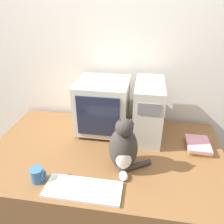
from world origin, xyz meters
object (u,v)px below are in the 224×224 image
object	(u,v)px
crt_monitor	(103,106)
keyboard	(83,189)
computer_tower	(148,110)
mug	(38,175)
cat	(124,148)
book_stack	(199,145)
pen	(78,180)

from	to	relation	value
crt_monitor	keyboard	bearing A→B (deg)	-89.24
computer_tower	mug	world-z (taller)	computer_tower
cat	book_stack	size ratio (longest dim) A/B	1.81
computer_tower	keyboard	world-z (taller)	computer_tower
computer_tower	keyboard	xyz separation A→B (m)	(-0.33, -0.61, -0.20)
computer_tower	cat	distance (m)	0.42
computer_tower	pen	xyz separation A→B (m)	(-0.39, -0.55, -0.21)
mug	keyboard	bearing A→B (deg)	-6.51
crt_monitor	pen	size ratio (longest dim) A/B	2.95
computer_tower	cat	xyz separation A→B (m)	(-0.13, -0.39, -0.06)
crt_monitor	book_stack	distance (m)	0.75
keyboard	pen	size ratio (longest dim) A/B	3.11
crt_monitor	cat	bearing A→B (deg)	-63.59
keyboard	crt_monitor	bearing A→B (deg)	90.76
crt_monitor	computer_tower	world-z (taller)	computer_tower
crt_monitor	pen	world-z (taller)	crt_monitor
computer_tower	mug	distance (m)	0.86
computer_tower	book_stack	size ratio (longest dim) A/B	2.07
crt_monitor	book_stack	bearing A→B (deg)	-11.18
pen	computer_tower	bearing A→B (deg)	54.86
computer_tower	pen	bearing A→B (deg)	-125.14
book_stack	keyboard	bearing A→B (deg)	-144.69
crt_monitor	computer_tower	bearing A→B (deg)	-4.20
book_stack	mug	bearing A→B (deg)	-154.57
book_stack	pen	bearing A→B (deg)	-150.27
cat	book_stack	xyz separation A→B (m)	(0.51, 0.28, -0.13)
computer_tower	mug	xyz separation A→B (m)	(-0.61, -0.58, -0.17)
keyboard	mug	size ratio (longest dim) A/B	4.89
crt_monitor	book_stack	world-z (taller)	crt_monitor
book_stack	crt_monitor	bearing A→B (deg)	168.82
pen	mug	size ratio (longest dim) A/B	1.57
cat	computer_tower	bearing A→B (deg)	61.93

